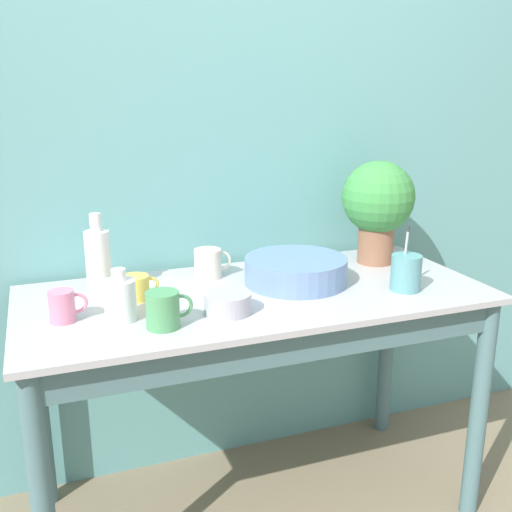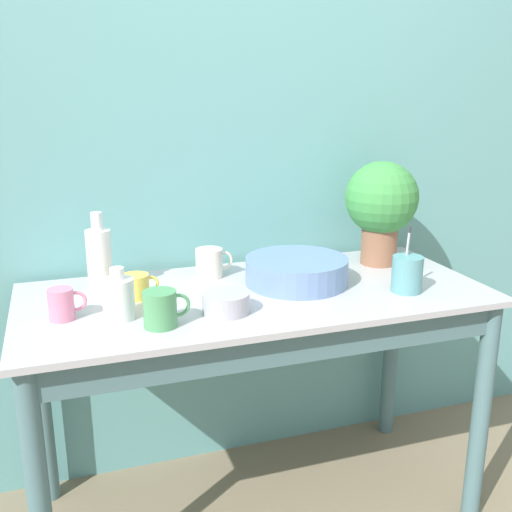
# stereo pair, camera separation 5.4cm
# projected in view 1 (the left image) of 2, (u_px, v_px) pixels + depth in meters

# --- Properties ---
(wall_back) EXTENTS (6.00, 0.05, 2.40)m
(wall_back) POSITION_uv_depth(u_px,v_px,m) (219.00, 158.00, 2.18)
(wall_back) COLOR #609E9E
(wall_back) RESTS_ON ground_plane
(counter_table) EXTENTS (1.49, 0.67, 0.82)m
(counter_table) POSITION_uv_depth(u_px,v_px,m) (259.00, 338.00, 1.95)
(counter_table) COLOR slate
(counter_table) RESTS_ON ground_plane
(potted_plant) EXTENTS (0.27, 0.27, 0.38)m
(potted_plant) POSITION_uv_depth(u_px,v_px,m) (378.00, 203.00, 2.19)
(potted_plant) COLOR #8C5B42
(potted_plant) RESTS_ON counter_table
(bowl_wash_large) EXTENTS (0.34, 0.34, 0.09)m
(bowl_wash_large) POSITION_uv_depth(u_px,v_px,m) (296.00, 270.00, 2.00)
(bowl_wash_large) COLOR #6684B2
(bowl_wash_large) RESTS_ON counter_table
(bottle_tall) EXTENTS (0.08, 0.08, 0.26)m
(bottle_tall) POSITION_uv_depth(u_px,v_px,m) (98.00, 260.00, 1.90)
(bottle_tall) COLOR white
(bottle_tall) RESTS_ON counter_table
(bottle_short) EXTENTS (0.09, 0.09, 0.15)m
(bottle_short) POSITION_uv_depth(u_px,v_px,m) (120.00, 299.00, 1.68)
(bottle_short) COLOR white
(bottle_short) RESTS_ON counter_table
(mug_yellow) EXTENTS (0.12, 0.09, 0.08)m
(mug_yellow) POSITION_uv_depth(u_px,v_px,m) (136.00, 288.00, 1.85)
(mug_yellow) COLOR #E5CC4C
(mug_yellow) RESTS_ON counter_table
(mug_cream) EXTENTS (0.13, 0.09, 0.10)m
(mug_cream) POSITION_uv_depth(u_px,v_px,m) (208.00, 263.00, 2.06)
(mug_cream) COLOR beige
(mug_cream) RESTS_ON counter_table
(mug_pink) EXTENTS (0.11, 0.07, 0.09)m
(mug_pink) POSITION_uv_depth(u_px,v_px,m) (63.00, 306.00, 1.68)
(mug_pink) COLOR pink
(mug_pink) RESTS_ON counter_table
(mug_green) EXTENTS (0.13, 0.09, 0.10)m
(mug_green) POSITION_uv_depth(u_px,v_px,m) (164.00, 310.00, 1.63)
(mug_green) COLOR #4C935B
(mug_green) RESTS_ON counter_table
(bowl_small_steel) EXTENTS (0.14, 0.14, 0.06)m
(bowl_small_steel) POSITION_uv_depth(u_px,v_px,m) (228.00, 303.00, 1.74)
(bowl_small_steel) COLOR #A8A8B2
(bowl_small_steel) RESTS_ON counter_table
(utensil_cup) EXTENTS (0.10, 0.10, 0.21)m
(utensil_cup) POSITION_uv_depth(u_px,v_px,m) (406.00, 272.00, 1.93)
(utensil_cup) COLOR #569399
(utensil_cup) RESTS_ON counter_table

